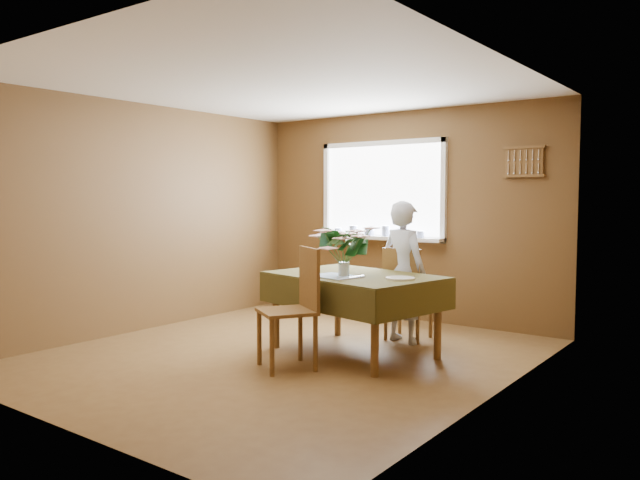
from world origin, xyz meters
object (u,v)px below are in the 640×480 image
Objects in this scene: dining_table at (354,284)px; chair_far at (405,290)px; seated_woman at (404,272)px; chair_near at (296,303)px; flower_bouquet at (344,245)px.

dining_table is 1.81× the size of chair_far.
seated_woman is at bearing 97.02° from chair_far.
seated_woman is (0.01, -0.06, 0.20)m from chair_far.
chair_near is at bearing -89.25° from dining_table.
flower_bouquet is (-0.00, -0.16, 0.38)m from dining_table.
flower_bouquet is at bearing 92.66° from seated_woman.
seated_woman reaches higher than chair_far.
chair_near is (-0.27, -1.45, 0.04)m from chair_far.
chair_far is 1.85× the size of flower_bouquet.
dining_table is at bearing 74.94° from chair_far.
flower_bouquet reaches higher than dining_table.
chair_near is (-0.13, -0.69, -0.10)m from dining_table.
flower_bouquet is (-0.15, -0.86, 0.32)m from seated_woman.
chair_near is 0.73m from flower_bouquet.
chair_far is (0.13, 0.76, -0.14)m from dining_table.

